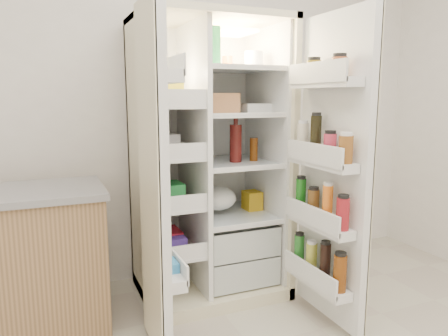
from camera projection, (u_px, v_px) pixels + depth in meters
name	position (u px, v px, depth m)	size (l,w,h in m)	color
wall_back	(184.00, 91.00, 3.03)	(4.00, 0.02, 2.70)	white
refrigerator	(209.00, 182.00, 2.84)	(0.92, 0.70, 1.80)	beige
freezer_door	(155.00, 183.00, 2.07)	(0.15, 0.40, 1.72)	white
fridge_door	(331.00, 175.00, 2.37)	(0.17, 0.58, 1.72)	white
kitchen_counter	(1.00, 264.00, 2.31)	(1.11, 0.59, 0.81)	#9D774E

